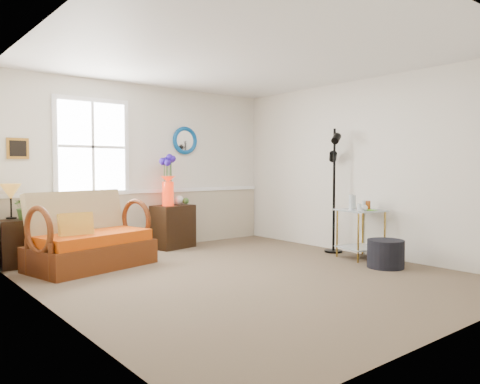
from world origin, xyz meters
TOP-DOWN VIEW (x-y plane):
  - floor at (0.00, 0.00)m, footprint 4.50×5.00m
  - ceiling at (0.00, 0.00)m, footprint 4.50×5.00m
  - walls at (0.00, 0.00)m, footprint 4.51×5.01m
  - wainscot at (0.00, 2.48)m, footprint 4.46×0.02m
  - chair_rail at (0.00, 2.47)m, footprint 4.46×0.04m
  - window at (-0.90, 2.47)m, footprint 1.14×0.06m
  - picture at (-1.92, 2.48)m, footprint 0.28×0.03m
  - mirror at (0.70, 2.48)m, footprint 0.47×0.07m
  - loveseat at (-1.27, 1.63)m, footprint 1.66×1.18m
  - throw_pillow at (-1.50, 1.51)m, footprint 0.41×0.11m
  - lamp_stand at (-2.05, 2.25)m, footprint 0.37×0.37m
  - table_lamp at (-2.07, 2.25)m, footprint 0.29×0.29m
  - potted_plant at (-1.91, 2.21)m, footprint 0.33×0.36m
  - cabinet at (0.33, 2.26)m, footprint 0.71×0.53m
  - flower_vase at (0.24, 2.25)m, footprint 0.27×0.27m
  - side_table at (1.95, -0.19)m, footprint 0.67×0.67m
  - tabletop_items at (1.93, -0.21)m, footprint 0.39×0.39m
  - floor_lamp at (2.03, 0.37)m, footprint 0.35×0.35m
  - ottoman at (1.69, -0.77)m, footprint 0.61×0.61m

SIDE VIEW (x-z plane):
  - floor at x=0.00m, z-range -0.01..0.01m
  - ottoman at x=1.69m, z-range 0.00..0.36m
  - lamp_stand at x=-2.05m, z-range 0.00..0.62m
  - cabinet at x=0.33m, z-range 0.00..0.69m
  - side_table at x=1.95m, z-range 0.00..0.70m
  - wainscot at x=0.00m, z-range 0.00..0.90m
  - loveseat at x=-1.27m, z-range 0.00..0.98m
  - throw_pillow at x=-1.50m, z-range 0.32..0.73m
  - potted_plant at x=-1.91m, z-range 0.62..0.88m
  - tabletop_items at x=1.93m, z-range 0.70..0.92m
  - table_lamp at x=-2.07m, z-range 0.62..1.09m
  - chair_rail at x=0.00m, z-range 0.89..0.95m
  - floor_lamp at x=2.03m, z-range 0.00..1.88m
  - flower_vase at x=0.24m, z-range 0.69..1.48m
  - walls at x=0.00m, z-range 0.00..2.60m
  - picture at x=-1.92m, z-range 1.41..1.69m
  - window at x=-0.90m, z-range 0.88..2.32m
  - mirror at x=0.70m, z-range 1.51..1.99m
  - ceiling at x=0.00m, z-range 2.60..2.60m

